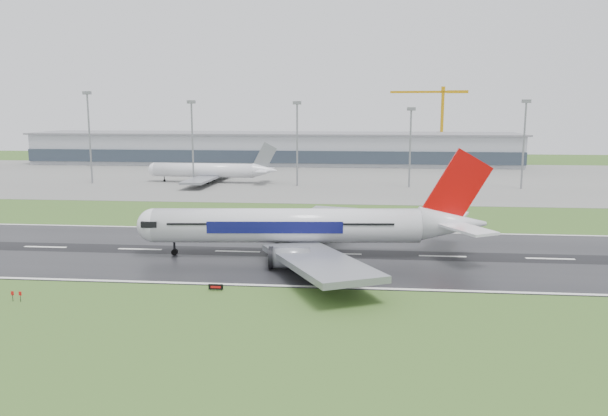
# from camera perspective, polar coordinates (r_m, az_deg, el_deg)

# --- Properties ---
(ground) EXTENTS (520.00, 520.00, 0.00)m
(ground) POSITION_cam_1_polar(r_m,az_deg,el_deg) (123.60, -15.57, -3.90)
(ground) COLOR #32541F
(ground) RESTS_ON ground
(runway) EXTENTS (400.00, 45.00, 0.10)m
(runway) POSITION_cam_1_polar(r_m,az_deg,el_deg) (123.59, -15.57, -3.87)
(runway) COLOR black
(runway) RESTS_ON ground
(apron) EXTENTS (400.00, 130.00, 0.08)m
(apron) POSITION_cam_1_polar(r_m,az_deg,el_deg) (242.70, -5.02, 2.97)
(apron) COLOR slate
(apron) RESTS_ON ground
(terminal) EXTENTS (240.00, 36.00, 15.00)m
(terminal) POSITION_cam_1_polar(r_m,az_deg,el_deg) (300.96, -2.97, 5.72)
(terminal) COLOR #979BA2
(terminal) RESTS_ON ground
(main_airliner) EXTENTS (72.25, 69.36, 19.74)m
(main_airliner) POSITION_cam_1_polar(r_m,az_deg,el_deg) (112.35, 0.74, 0.31)
(main_airliner) COLOR silver
(main_airliner) RESTS_ON runway
(parked_airliner) EXTENTS (53.56, 50.21, 15.00)m
(parked_airliner) POSITION_cam_1_polar(r_m,az_deg,el_deg) (226.92, -9.15, 4.34)
(parked_airliner) COLOR silver
(parked_airliner) RESTS_ON apron
(tower_crane) EXTENTS (39.30, 6.21, 39.22)m
(tower_crane) POSITION_cam_1_polar(r_m,az_deg,el_deg) (314.89, 13.18, 7.86)
(tower_crane) COLOR #C2870A
(tower_crane) RESTS_ON ground
(runway_sign) EXTENTS (2.31, 0.50, 1.04)m
(runway_sign) POSITION_cam_1_polar(r_m,az_deg,el_deg) (94.01, -8.52, -7.59)
(runway_sign) COLOR black
(runway_sign) RESTS_ON ground
(floodmast_1) EXTENTS (0.64, 0.64, 32.97)m
(floodmast_1) POSITION_cam_1_polar(r_m,az_deg,el_deg) (234.91, -20.00, 6.24)
(floodmast_1) COLOR gray
(floodmast_1) RESTS_ON ground
(floodmast_2) EXTENTS (0.64, 0.64, 29.66)m
(floodmast_2) POSITION_cam_1_polar(r_m,az_deg,el_deg) (221.11, -10.72, 6.04)
(floodmast_2) COLOR gray
(floodmast_2) RESTS_ON ground
(floodmast_3) EXTENTS (0.64, 0.64, 29.31)m
(floodmast_3) POSITION_cam_1_polar(r_m,az_deg,el_deg) (213.66, -0.66, 6.04)
(floodmast_3) COLOR gray
(floodmast_3) RESTS_ON ground
(floodmast_4) EXTENTS (0.64, 0.64, 27.18)m
(floodmast_4) POSITION_cam_1_polar(r_m,az_deg,el_deg) (213.24, 10.21, 5.59)
(floodmast_4) COLOR gray
(floodmast_4) RESTS_ON ground
(floodmast_5) EXTENTS (0.64, 0.64, 29.79)m
(floodmast_5) POSITION_cam_1_polar(r_m,az_deg,el_deg) (219.83, 20.46, 5.59)
(floodmast_5) COLOR gray
(floodmast_5) RESTS_ON ground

